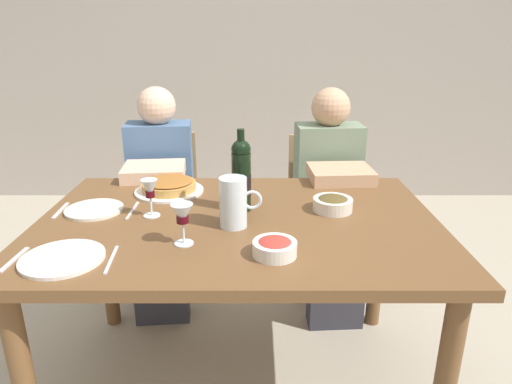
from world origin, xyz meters
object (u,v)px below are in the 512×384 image
water_pitcher (235,205)px  diner_right (332,197)px  baked_tart (171,186)px  chair_left (168,199)px  wine_bottle (243,175)px  dinner_plate_right_setting (96,209)px  dinner_plate_left_setting (64,258)px  diner_left (162,194)px  wine_glass_right_diner (151,191)px  dining_table (240,241)px  chair_right (323,202)px  salad_bowl (276,247)px  olive_bowl (334,203)px  wine_glass_left_diner (184,216)px

water_pitcher → diner_right: diner_right is taller
baked_tart → chair_left: (-0.15, 0.61, -0.29)m
wine_bottle → dinner_plate_right_setting: (-0.58, -0.02, -0.14)m
dinner_plate_left_setting → diner_left: (0.09, 1.00, -0.15)m
baked_tart → dinner_plate_right_setting: bearing=-139.0°
wine_glass_right_diner → dinner_plate_left_setting: bearing=-119.3°
wine_glass_right_diner → chair_left: 0.96m
dining_table → water_pitcher: (-0.01, -0.07, 0.17)m
dinner_plate_left_setting → chair_left: chair_left is taller
dinner_plate_left_setting → chair_right: 1.56m
dining_table → chair_left: 1.03m
dinner_plate_right_setting → chair_left: 0.88m
salad_bowl → olive_bowl: bearing=57.3°
wine_bottle → dinner_plate_left_setting: size_ratio=1.27×
dinner_plate_right_setting → chair_right: bearing=38.0°
dining_table → chair_left: size_ratio=1.72×
diner_left → diner_right: 0.90m
wine_glass_left_diner → dinner_plate_left_setting: 0.39m
wine_bottle → water_pitcher: (-0.02, -0.16, -0.06)m
salad_bowl → olive_bowl: olive_bowl is taller
baked_tart → chair_left: chair_left is taller
diner_right → baked_tart: bearing=19.9°
wine_bottle → dinner_plate_right_setting: size_ratio=1.44×
baked_tart → salad_bowl: (0.44, -0.59, 0.00)m
water_pitcher → olive_bowl: size_ratio=1.18×
wine_bottle → diner_right: (0.45, 0.54, -0.29)m
olive_bowl → chair_right: bearing=84.5°
salad_bowl → diner_right: diner_right is taller
baked_tart → olive_bowl: size_ratio=1.92×
wine_bottle → wine_glass_left_diner: (-0.18, -0.31, -0.04)m
wine_bottle → diner_right: 0.76m
baked_tart → wine_glass_right_diner: 0.28m
dining_table → salad_bowl: bearing=-66.6°
wine_bottle → water_pitcher: wine_bottle is taller
dinner_plate_left_setting → baked_tart: bearing=70.9°
dining_table → wine_glass_left_diner: 0.33m
water_pitcher → wine_bottle: bearing=81.9°
dining_table → wine_glass_right_diner: wine_glass_right_diner is taller
wine_bottle → wine_glass_left_diner: 0.36m
dining_table → dinner_plate_left_setting: bearing=-148.3°
salad_bowl → chair_right: bearing=74.7°
wine_bottle → salad_bowl: 0.42m
dinner_plate_left_setting → diner_left: diner_left is taller
salad_bowl → wine_glass_left_diner: size_ratio=0.99×
chair_right → dining_table: bearing=59.4°
wine_bottle → chair_right: bearing=60.7°
water_pitcher → diner_left: size_ratio=0.16×
diner_left → dining_table: bearing=117.4°
baked_tart → wine_glass_left_diner: (0.14, -0.51, 0.07)m
chair_left → diner_left: (0.02, -0.24, 0.12)m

